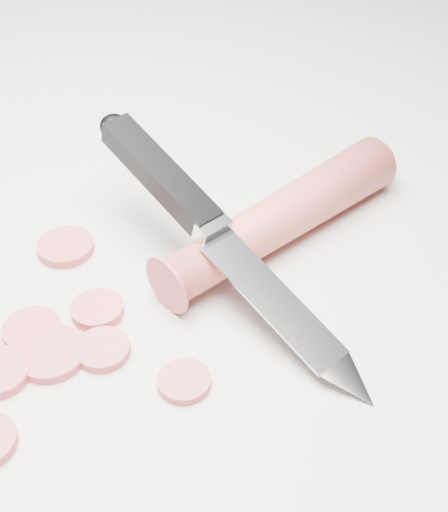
% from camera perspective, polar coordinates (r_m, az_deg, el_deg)
% --- Properties ---
extents(ground, '(2.40, 2.40, 0.00)m').
position_cam_1_polar(ground, '(0.47, -8.77, -1.11)').
color(ground, beige).
rests_on(ground, ground).
extents(carrot, '(0.11, 0.19, 0.03)m').
position_cam_1_polar(carrot, '(0.48, 4.63, 3.12)').
color(carrot, '#C04039').
rests_on(carrot, ground).
extents(carrot_slice_0, '(0.03, 0.03, 0.01)m').
position_cam_1_polar(carrot_slice_0, '(0.44, -15.10, -5.75)').
color(carrot_slice_0, '#C6454B').
rests_on(carrot_slice_0, ground).
extents(carrot_slice_2, '(0.03, 0.03, 0.01)m').
position_cam_1_polar(carrot_slice_2, '(0.44, -10.11, -4.28)').
color(carrot_slice_2, '#C6454B').
rests_on(carrot_slice_2, ground).
extents(carrot_slice_3, '(0.03, 0.03, 0.01)m').
position_cam_1_polar(carrot_slice_3, '(0.42, -9.68, -7.38)').
color(carrot_slice_3, '#C6454B').
rests_on(carrot_slice_3, ground).
extents(carrot_slice_4, '(0.03, 0.03, 0.01)m').
position_cam_1_polar(carrot_slice_4, '(0.40, -3.21, -9.97)').
color(carrot_slice_4, '#C6454B').
rests_on(carrot_slice_4, ground).
extents(carrot_slice_5, '(0.04, 0.04, 0.01)m').
position_cam_1_polar(carrot_slice_5, '(0.42, -13.67, -7.60)').
color(carrot_slice_5, '#C6454B').
rests_on(carrot_slice_5, ground).
extents(carrot_slice_7, '(0.04, 0.04, 0.01)m').
position_cam_1_polar(carrot_slice_7, '(0.49, -12.55, 0.71)').
color(carrot_slice_7, '#C6454B').
rests_on(carrot_slice_7, ground).
extents(kitchen_knife, '(0.24, 0.12, 0.08)m').
position_cam_1_polar(kitchen_knife, '(0.43, 0.28, 1.18)').
color(kitchen_knife, '#B5B7BC').
rests_on(kitchen_knife, ground).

